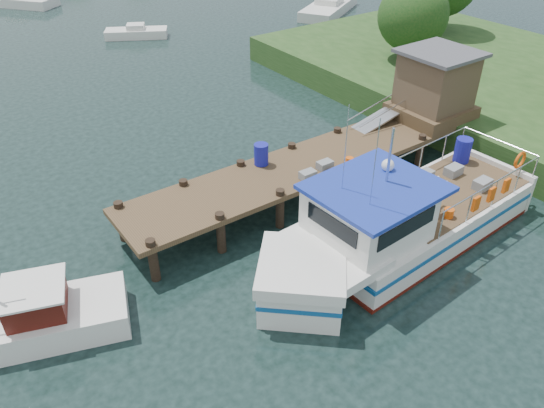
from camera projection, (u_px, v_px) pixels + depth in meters
ground_plane at (271, 206)px, 20.80m from camera, size 160.00×160.00×0.00m
dock at (394, 113)px, 22.70m from camera, size 16.60×3.00×4.78m
lobster_boat at (395, 225)px, 17.94m from camera, size 12.34×4.11×5.85m
work_boat at (13, 323)px, 14.90m from camera, size 6.74×3.79×3.57m
moored_b at (136, 33)px, 39.18m from camera, size 4.66×3.50×0.99m
moored_c at (329, 7)px, 45.09m from camera, size 8.21×6.39×1.25m
moored_d at (16, 0)px, 47.19m from camera, size 6.45×7.22×1.23m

